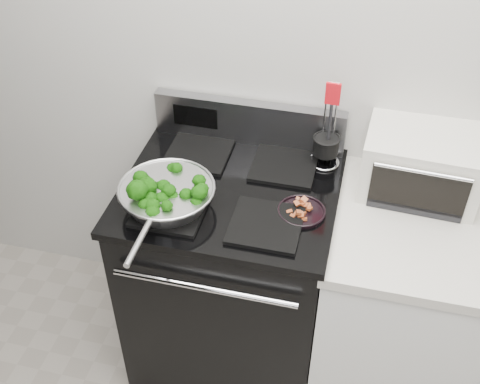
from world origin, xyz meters
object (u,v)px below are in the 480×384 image
(skillet, at_px, (167,195))
(utensil_holder, at_px, (326,150))
(bacon_plate, at_px, (302,209))
(toaster_oven, at_px, (422,163))
(gas_range, at_px, (231,273))

(skillet, relative_size, utensil_holder, 1.51)
(skillet, xyz_separation_m, bacon_plate, (0.46, 0.08, -0.04))
(bacon_plate, bearing_deg, toaster_oven, 35.18)
(toaster_oven, bearing_deg, gas_range, -160.49)
(gas_range, relative_size, bacon_plate, 6.69)
(gas_range, height_order, bacon_plate, gas_range)
(gas_range, relative_size, skillet, 2.08)
(bacon_plate, distance_m, toaster_oven, 0.48)
(bacon_plate, bearing_deg, utensil_holder, 82.70)
(gas_range, distance_m, bacon_plate, 0.56)
(gas_range, xyz_separation_m, skillet, (-0.19, -0.16, 0.52))
(skillet, bearing_deg, utensil_holder, 36.97)
(skillet, distance_m, bacon_plate, 0.47)
(gas_range, distance_m, skillet, 0.57)
(bacon_plate, xyz_separation_m, utensil_holder, (0.04, 0.30, 0.05))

